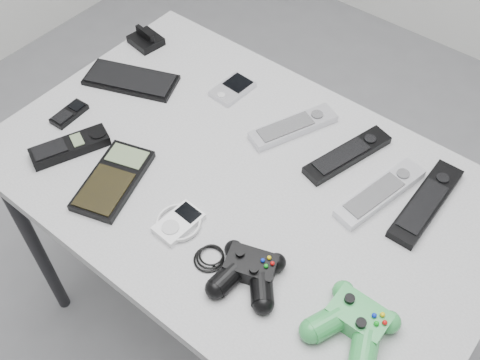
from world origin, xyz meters
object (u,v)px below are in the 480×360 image
Objects in this scene: mobile_phone at (69,114)px; cordless_handset at (70,146)px; desk at (244,196)px; pda at (232,89)px; remote_silver_a at (293,126)px; mp3_player at (179,222)px; controller_black at (249,271)px; controller_green at (354,322)px; remote_black_a at (348,154)px; remote_black_b at (426,202)px; remote_silver_b at (380,192)px; calculator at (113,180)px; pda_keyboard at (131,80)px.

cordless_handset reaches higher than mobile_phone.
pda is (-0.19, 0.19, 0.07)m from desk.
mp3_player is at bearing -70.61° from remote_silver_a.
desk is 4.92× the size of controller_black.
pda is at bearing 117.56° from mp3_player.
remote_black_a is at bearing 123.13° from controller_green.
remote_black_a is at bearing 73.29° from controller_black.
remote_black_b is (0.19, -0.01, 0.00)m from remote_black_a.
mobile_phone is at bearing -147.96° from remote_silver_b.
cordless_handset is (-0.35, -0.18, 0.08)m from desk.
remote_black_a is at bearing 68.83° from mp3_player.
controller_black is at bearing -10.60° from mobile_phone.
calculator is 0.56m from controller_green.
remote_black_a and remote_silver_b have the same top height.
pda_keyboard is at bearing -172.57° from remote_black_b.
controller_black is at bearing -45.44° from pda_keyboard.
remote_silver_b is at bearing -8.14° from remote_black_a.
remote_silver_a is at bearing -162.23° from remote_black_a.
desk is at bearing -153.41° from remote_black_b.
controller_black reaches higher than remote_black_a.
pda_keyboard is 0.18m from mobile_phone.
cordless_handset is at bearing -176.18° from mp3_player.
remote_silver_a is 1.38× the size of controller_green.
remote_black_b and remote_silver_b have the same top height.
desk is at bearing 111.42° from controller_black.
controller_black is at bearing -44.47° from pda.
pda is at bearing -175.25° from remote_silver_b.
pda_keyboard is 0.25m from cordless_handset.
remote_black_b is at bearing 27.42° from desk.
cordless_handset reaches higher than remote_black_b.
remote_black_b is at bearing 12.35° from remote_black_a.
pda is 0.19m from remote_silver_a.
controller_black is (0.18, -0.01, 0.01)m from mp3_player.
pda_keyboard is 1.15× the size of calculator.
controller_green reaches higher than desk.
pda_keyboard is at bearing -146.32° from pda.
remote_black_b is at bearing 50.53° from cordless_handset.
cordless_handset is 0.50m from controller_black.
cordless_handset is 1.12× the size of controller_green.
remote_silver_a is 0.39m from controller_black.
pda_keyboard is 1.08× the size of remote_silver_a.
remote_black_b is at bearing 35.51° from remote_silver_b.
remote_silver_a reaches higher than pda_keyboard.
remote_silver_a is 0.96× the size of remote_black_a.
remote_silver_a is 0.33m from remote_black_b.
mp3_player reaches higher than mobile_phone.
controller_green is (0.02, -0.32, 0.01)m from remote_black_b.
remote_silver_b is 1.02× the size of controller_black.
controller_black reaches higher than calculator.
remote_black_a is at bearing 23.64° from mobile_phone.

